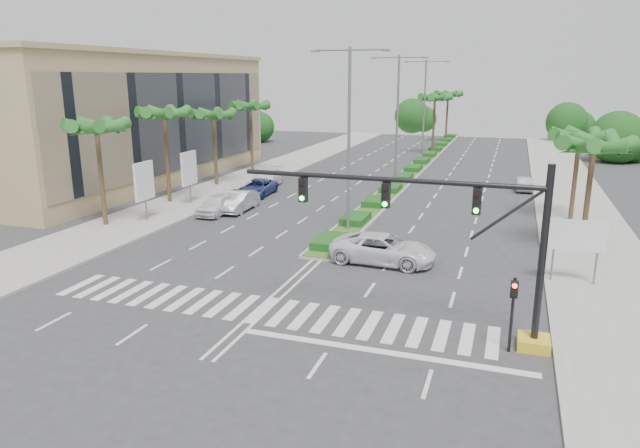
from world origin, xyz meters
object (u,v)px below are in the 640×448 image
(car_parked_b, at_px, (239,201))
(car_crossing, at_px, (383,249))
(car_right, at_px, (524,183))
(car_parked_c, at_px, (257,188))
(car_parked_a, at_px, (217,204))
(car_parked_d, at_px, (267,178))

(car_parked_b, height_order, car_crossing, car_crossing)
(car_crossing, relative_size, car_right, 1.49)
(car_right, bearing_deg, car_parked_c, 20.60)
(car_parked_a, xyz_separation_m, car_crossing, (14.49, -7.38, 0.06))
(car_right, bearing_deg, car_parked_d, 10.67)
(car_parked_a, relative_size, car_crossing, 0.76)
(car_parked_b, distance_m, car_crossing, 16.12)
(car_parked_b, relative_size, car_right, 1.18)
(car_parked_c, height_order, car_parked_d, car_parked_d)
(car_parked_d, xyz_separation_m, car_crossing, (15.48, -18.86, 0.01))
(car_parked_b, bearing_deg, car_parked_d, 99.78)
(car_parked_b, xyz_separation_m, car_parked_c, (-1.13, 5.85, -0.07))
(car_parked_c, relative_size, car_parked_d, 0.90)
(car_parked_d, bearing_deg, car_parked_b, -86.00)
(car_parked_c, bearing_deg, car_parked_b, -82.30)
(car_parked_b, xyz_separation_m, car_right, (21.11, 15.74, -0.12))
(car_parked_a, relative_size, car_right, 1.12)
(car_parked_a, distance_m, car_parked_b, 1.86)
(car_parked_a, bearing_deg, car_parked_c, 90.37)
(car_crossing, bearing_deg, car_parked_c, 46.94)
(car_parked_a, distance_m, car_parked_d, 11.52)
(car_parked_d, distance_m, car_right, 23.87)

